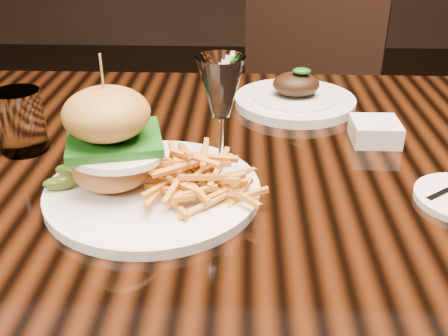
{
  "coord_description": "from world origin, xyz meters",
  "views": [
    {
      "loc": [
        -0.05,
        -0.74,
        1.13
      ],
      "look_at": [
        -0.07,
        -0.14,
        0.81
      ],
      "focal_mm": 42.0,
      "sensor_mm": 36.0,
      "label": 1
    }
  ],
  "objects_px": {
    "dining_table": "(269,203)",
    "wine_glass": "(221,92)",
    "far_dish": "(295,98)",
    "chair_far": "(302,96)",
    "burger_plate": "(145,163)"
  },
  "relations": [
    {
      "from": "dining_table",
      "to": "chair_far",
      "type": "height_order",
      "value": "chair_far"
    },
    {
      "from": "far_dish",
      "to": "chair_far",
      "type": "relative_size",
      "value": 0.25
    },
    {
      "from": "chair_far",
      "to": "wine_glass",
      "type": "bearing_deg",
      "value": -84.22
    },
    {
      "from": "burger_plate",
      "to": "far_dish",
      "type": "height_order",
      "value": "burger_plate"
    },
    {
      "from": "burger_plate",
      "to": "chair_far",
      "type": "height_order",
      "value": "burger_plate"
    },
    {
      "from": "dining_table",
      "to": "wine_glass",
      "type": "bearing_deg",
      "value": -144.35
    },
    {
      "from": "wine_glass",
      "to": "chair_far",
      "type": "bearing_deg",
      "value": 76.79
    },
    {
      "from": "wine_glass",
      "to": "far_dish",
      "type": "distance_m",
      "value": 0.35
    },
    {
      "from": "dining_table",
      "to": "far_dish",
      "type": "height_order",
      "value": "far_dish"
    },
    {
      "from": "burger_plate",
      "to": "wine_glass",
      "type": "distance_m",
      "value": 0.14
    },
    {
      "from": "dining_table",
      "to": "far_dish",
      "type": "xyz_separation_m",
      "value": [
        0.06,
        0.25,
        0.09
      ]
    },
    {
      "from": "far_dish",
      "to": "chair_far",
      "type": "distance_m",
      "value": 0.68
    },
    {
      "from": "wine_glass",
      "to": "far_dish",
      "type": "relative_size",
      "value": 0.78
    },
    {
      "from": "dining_table",
      "to": "chair_far",
      "type": "relative_size",
      "value": 1.68
    },
    {
      "from": "dining_table",
      "to": "far_dish",
      "type": "distance_m",
      "value": 0.27
    }
  ]
}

